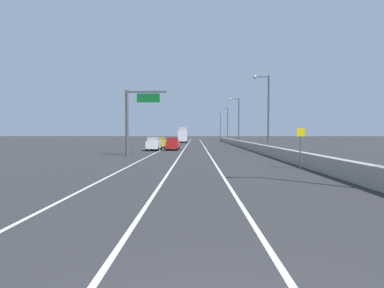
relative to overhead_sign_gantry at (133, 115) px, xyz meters
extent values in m
plane|color=#2D2D30|center=(7.26, 32.77, -4.73)|extent=(320.00, 320.00, 0.00)
cube|color=silver|center=(1.76, 23.77, -4.73)|extent=(0.16, 130.00, 0.00)
cube|color=silver|center=(5.26, 23.77, -4.73)|extent=(0.16, 130.00, 0.00)
cube|color=silver|center=(8.76, 23.77, -4.73)|extent=(0.16, 130.00, 0.00)
cube|color=#9E998E|center=(15.71, 8.77, -4.18)|extent=(0.60, 120.00, 1.10)
cylinder|color=#47474C|center=(-0.74, 0.02, -0.98)|extent=(0.36, 0.36, 7.50)
cube|color=#47474C|center=(1.51, 0.02, 2.57)|extent=(4.50, 0.20, 0.20)
cube|color=#0C5923|center=(1.73, -0.10, 1.87)|extent=(2.60, 0.10, 1.00)
cylinder|color=#4C4C51|center=(14.81, -12.09, -3.53)|extent=(0.10, 0.10, 2.40)
cube|color=yellow|center=(14.81, -12.13, -2.03)|extent=(0.60, 0.04, 0.60)
cylinder|color=#4C4C51|center=(16.41, 4.48, 0.23)|extent=(0.24, 0.24, 9.92)
cube|color=#4C4C51|center=(15.51, 4.48, 5.05)|extent=(1.80, 0.12, 0.12)
sphere|color=beige|center=(14.61, 4.48, 5.05)|extent=(0.44, 0.44, 0.44)
cylinder|color=#4C4C51|center=(16.31, 30.22, 0.23)|extent=(0.24, 0.24, 9.92)
cube|color=#4C4C51|center=(15.41, 30.22, 5.05)|extent=(1.80, 0.12, 0.12)
sphere|color=beige|center=(14.51, 30.22, 5.05)|extent=(0.44, 0.44, 0.44)
cylinder|color=#4C4C51|center=(16.68, 55.96, 0.23)|extent=(0.24, 0.24, 9.92)
cube|color=#4C4C51|center=(15.78, 55.96, 5.05)|extent=(1.80, 0.12, 0.12)
sphere|color=beige|center=(14.88, 55.96, 5.05)|extent=(0.44, 0.44, 0.44)
cylinder|color=#4C4C51|center=(16.64, 81.69, 0.23)|extent=(0.24, 0.24, 9.92)
cube|color=#4C4C51|center=(15.74, 81.69, 5.05)|extent=(1.80, 0.12, 0.12)
sphere|color=beige|center=(14.84, 81.69, 5.05)|extent=(0.44, 0.44, 0.44)
cube|color=red|center=(3.63, 11.95, -3.88)|extent=(1.81, 4.73, 1.01)
cube|color=maroon|center=(3.62, 11.48, -3.07)|extent=(1.55, 2.14, 0.60)
cylinder|color=black|center=(2.90, 13.86, -4.39)|extent=(0.23, 0.68, 0.68)
cylinder|color=black|center=(4.45, 13.83, -4.39)|extent=(0.23, 0.68, 0.68)
cylinder|color=black|center=(2.82, 10.07, -4.39)|extent=(0.23, 0.68, 0.68)
cylinder|color=black|center=(4.37, 10.03, -4.39)|extent=(0.23, 0.68, 0.68)
cube|color=gold|center=(0.93, 18.09, -3.91)|extent=(2.05, 4.46, 0.95)
cube|color=olive|center=(0.95, 17.65, -3.14)|extent=(1.73, 2.04, 0.60)
cylinder|color=black|center=(0.00, 19.80, -4.39)|extent=(0.25, 0.69, 0.68)
cylinder|color=black|center=(1.73, 19.86, -4.39)|extent=(0.25, 0.69, 0.68)
cylinder|color=black|center=(0.13, 16.31, -4.39)|extent=(0.25, 0.69, 0.68)
cylinder|color=black|center=(1.86, 16.37, -4.39)|extent=(0.25, 0.69, 0.68)
cube|color=white|center=(0.89, 10.78, -3.85)|extent=(1.86, 4.56, 1.08)
cube|color=#96969E|center=(0.88, 10.33, -3.01)|extent=(1.60, 2.07, 0.60)
cylinder|color=black|center=(0.12, 12.61, -4.39)|extent=(0.23, 0.68, 0.68)
cylinder|color=black|center=(1.73, 12.58, -4.39)|extent=(0.23, 0.68, 0.68)
cylinder|color=black|center=(0.04, 8.99, -4.39)|extent=(0.23, 0.68, 0.68)
cylinder|color=black|center=(1.66, 8.96, -4.39)|extent=(0.23, 0.68, 0.68)
cube|color=silver|center=(3.68, 46.11, -2.92)|extent=(2.60, 8.59, 2.61)
cube|color=gray|center=(3.64, 47.99, -1.07)|extent=(2.15, 1.93, 1.10)
cylinder|color=black|center=(2.48, 49.65, -4.23)|extent=(0.24, 1.00, 1.00)
cylinder|color=black|center=(4.72, 49.70, -4.23)|extent=(0.24, 1.00, 1.00)
cylinder|color=black|center=(2.65, 42.52, -4.23)|extent=(0.24, 1.00, 1.00)
cylinder|color=black|center=(4.89, 42.57, -4.23)|extent=(0.24, 1.00, 1.00)
camera|label=1|loc=(7.05, -34.58, -2.03)|focal=28.46mm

